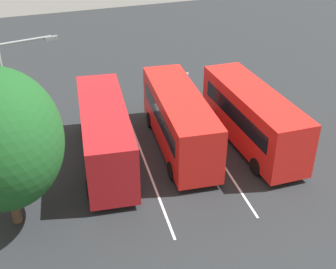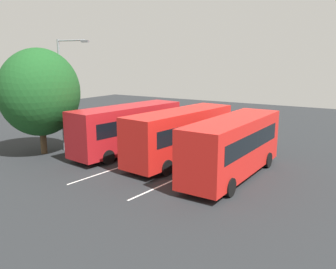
# 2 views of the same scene
# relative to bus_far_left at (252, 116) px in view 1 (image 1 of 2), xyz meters

# --- Properties ---
(ground_plane) EXTENTS (67.29, 67.29, 0.00)m
(ground_plane) POSITION_rel_bus_far_left_xyz_m (0.66, 4.34, -1.87)
(ground_plane) COLOR #232628
(bus_far_left) EXTENTS (9.16, 2.78, 3.42)m
(bus_far_left) POSITION_rel_bus_far_left_xyz_m (0.00, 0.00, 0.00)
(bus_far_left) COLOR red
(bus_far_left) RESTS_ON ground
(bus_center_left) EXTENTS (9.30, 3.46, 3.42)m
(bus_center_left) POSITION_rel_bus_far_left_xyz_m (1.12, 4.12, 0.00)
(bus_center_left) COLOR red
(bus_center_left) RESTS_ON ground
(bus_center_right) EXTENTS (9.33, 3.63, 3.42)m
(bus_center_right) POSITION_rel_bus_far_left_xyz_m (1.05, 8.47, 0.00)
(bus_center_right) COLOR #AD191E
(bus_center_right) RESTS_ON ground
(pedestrian) EXTENTS (0.44, 0.44, 1.69)m
(pedestrian) POSITION_rel_bus_far_left_xyz_m (7.88, 0.81, -0.87)
(pedestrian) COLOR #232833
(pedestrian) RESTS_ON ground
(street_lamp) EXTENTS (0.65, 2.59, 8.07)m
(street_lamp) POSITION_rel_bus_far_left_xyz_m (-0.91, 12.72, 2.77)
(street_lamp) COLOR gray
(street_lamp) RESTS_ON ground
(depot_tree) EXTENTS (5.83, 5.25, 7.48)m
(depot_tree) POSITION_rel_bus_far_left_xyz_m (-2.36, 13.53, 2.54)
(depot_tree) COLOR #4C3823
(depot_tree) RESTS_ON ground
(lane_stripe_outer_left) EXTENTS (13.47, 1.49, 0.01)m
(lane_stripe_outer_left) POSITION_rel_bus_far_left_xyz_m (0.66, 2.25, -1.87)
(lane_stripe_outer_left) COLOR silver
(lane_stripe_outer_left) RESTS_ON ground
(lane_stripe_inner_left) EXTENTS (13.47, 1.49, 0.01)m
(lane_stripe_inner_left) POSITION_rel_bus_far_left_xyz_m (0.66, 6.43, -1.87)
(lane_stripe_inner_left) COLOR silver
(lane_stripe_inner_left) RESTS_ON ground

